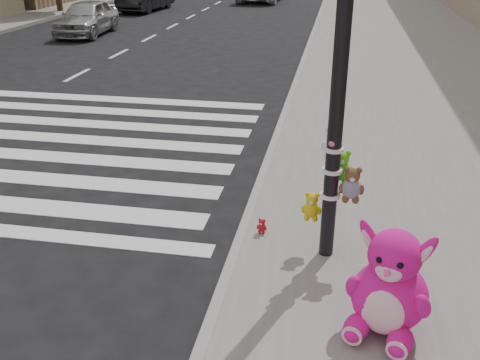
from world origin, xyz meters
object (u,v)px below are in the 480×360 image
(pink_bunny, at_px, (390,289))
(car_silver_far, at_px, (87,17))
(signal_pole, at_px, (338,118))
(red_teddy, at_px, (262,226))

(pink_bunny, height_order, car_silver_far, car_silver_far)
(signal_pole, distance_m, red_teddy, 1.77)
(pink_bunny, distance_m, red_teddy, 2.11)
(signal_pole, height_order, pink_bunny, signal_pole)
(signal_pole, bearing_deg, pink_bunny, -65.50)
(signal_pole, bearing_deg, car_silver_far, 123.78)
(red_teddy, xyz_separation_m, car_silver_far, (-8.90, 14.22, 0.42))
(car_silver_far, bearing_deg, red_teddy, -61.50)
(red_teddy, height_order, car_silver_far, car_silver_far)
(car_silver_far, bearing_deg, signal_pole, -59.75)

